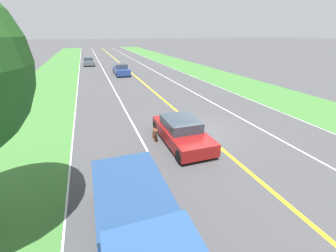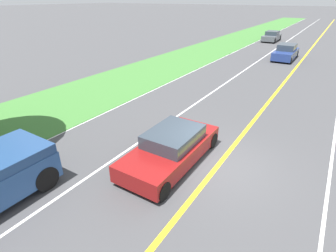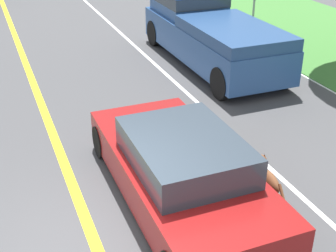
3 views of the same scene
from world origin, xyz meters
name	(u,v)px [view 3 (image 3 of 3)]	position (x,y,z in m)	size (l,w,h in m)	color
lane_dash_same_dir	(303,198)	(3.50, 0.00, 0.00)	(0.10, 160.00, 0.01)	white
ego_car	(181,169)	(1.58, 0.73, 0.59)	(1.89, 4.46, 1.25)	maroon
dog	(267,178)	(2.82, 0.11, 0.50)	(0.28, 1.05, 0.79)	brown
pickup_truck	(208,30)	(5.02, 6.77, 0.95)	(2.02, 5.76, 1.87)	#284C84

